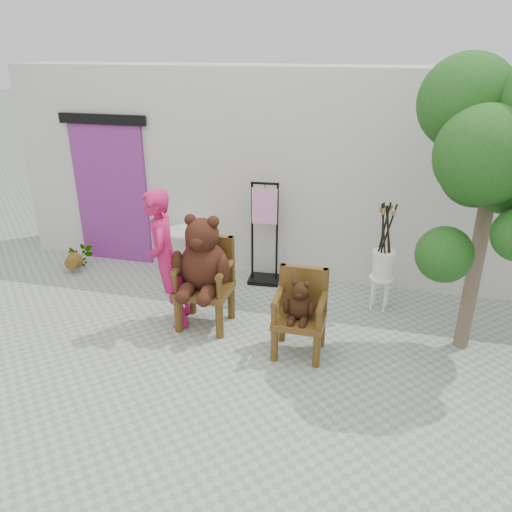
{
  "coord_description": "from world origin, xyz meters",
  "views": [
    {
      "loc": [
        1.08,
        -4.17,
        3.29
      ],
      "look_at": [
        -0.28,
        1.1,
        0.95
      ],
      "focal_mm": 35.0,
      "sensor_mm": 36.0,
      "label": 1
    }
  ],
  "objects_px": {
    "chair_big": "(204,266)",
    "chair_small": "(300,307)",
    "person": "(167,260)",
    "tree": "(501,143)",
    "display_stand": "(264,245)",
    "stool_bucket": "(383,264)",
    "cafe_table": "(188,246)"
  },
  "relations": [
    {
      "from": "person",
      "to": "cafe_table",
      "type": "distance_m",
      "value": 1.54
    },
    {
      "from": "chair_small",
      "to": "stool_bucket",
      "type": "bearing_deg",
      "value": 56.02
    },
    {
      "from": "stool_bucket",
      "to": "tree",
      "type": "relative_size",
      "value": 0.45
    },
    {
      "from": "stool_bucket",
      "to": "tree",
      "type": "xyz_separation_m",
      "value": [
        0.99,
        -0.69,
        1.72
      ]
    },
    {
      "from": "display_stand",
      "to": "stool_bucket",
      "type": "xyz_separation_m",
      "value": [
        1.68,
        -0.38,
        0.06
      ]
    },
    {
      "from": "chair_big",
      "to": "person",
      "type": "relative_size",
      "value": 0.84
    },
    {
      "from": "chair_big",
      "to": "chair_small",
      "type": "relative_size",
      "value": 1.47
    },
    {
      "from": "chair_big",
      "to": "tree",
      "type": "height_order",
      "value": "tree"
    },
    {
      "from": "chair_small",
      "to": "display_stand",
      "type": "height_order",
      "value": "display_stand"
    },
    {
      "from": "chair_small",
      "to": "person",
      "type": "bearing_deg",
      "value": 172.43
    },
    {
      "from": "person",
      "to": "display_stand",
      "type": "relative_size",
      "value": 1.15
    },
    {
      "from": "person",
      "to": "tree",
      "type": "distance_m",
      "value": 3.85
    },
    {
      "from": "display_stand",
      "to": "tree",
      "type": "height_order",
      "value": "tree"
    },
    {
      "from": "person",
      "to": "display_stand",
      "type": "xyz_separation_m",
      "value": [
        0.86,
        1.44,
        -0.28
      ]
    },
    {
      "from": "display_stand",
      "to": "stool_bucket",
      "type": "height_order",
      "value": "display_stand"
    },
    {
      "from": "tree",
      "to": "chair_big",
      "type": "bearing_deg",
      "value": -174.46
    },
    {
      "from": "cafe_table",
      "to": "tree",
      "type": "distance_m",
      "value": 4.45
    },
    {
      "from": "chair_big",
      "to": "chair_small",
      "type": "bearing_deg",
      "value": -13.25
    },
    {
      "from": "chair_small",
      "to": "tree",
      "type": "distance_m",
      "value": 2.65
    },
    {
      "from": "chair_small",
      "to": "tree",
      "type": "height_order",
      "value": "tree"
    },
    {
      "from": "stool_bucket",
      "to": "display_stand",
      "type": "bearing_deg",
      "value": 167.12
    },
    {
      "from": "chair_big",
      "to": "person",
      "type": "bearing_deg",
      "value": -171.0
    },
    {
      "from": "cafe_table",
      "to": "stool_bucket",
      "type": "height_order",
      "value": "stool_bucket"
    },
    {
      "from": "person",
      "to": "cafe_table",
      "type": "bearing_deg",
      "value": 173.27
    },
    {
      "from": "stool_bucket",
      "to": "cafe_table",
      "type": "bearing_deg",
      "value": 172.33
    },
    {
      "from": "cafe_table",
      "to": "stool_bucket",
      "type": "relative_size",
      "value": 0.49
    },
    {
      "from": "tree",
      "to": "person",
      "type": "bearing_deg",
      "value": -174.03
    },
    {
      "from": "stool_bucket",
      "to": "tree",
      "type": "height_order",
      "value": "tree"
    },
    {
      "from": "person",
      "to": "tree",
      "type": "bearing_deg",
      "value": 76.14
    },
    {
      "from": "chair_small",
      "to": "cafe_table",
      "type": "xyz_separation_m",
      "value": [
        -2.01,
        1.67,
        -0.13
      ]
    },
    {
      "from": "chair_big",
      "to": "chair_small",
      "type": "height_order",
      "value": "chair_big"
    },
    {
      "from": "chair_small",
      "to": "display_stand",
      "type": "distance_m",
      "value": 1.85
    }
  ]
}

